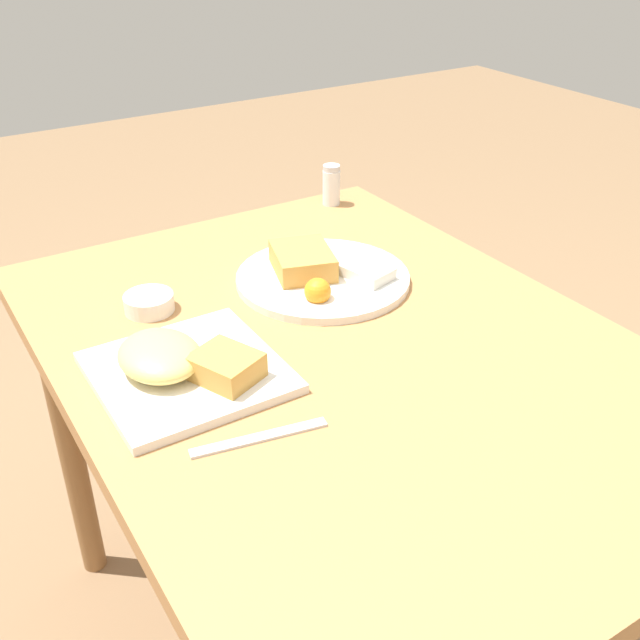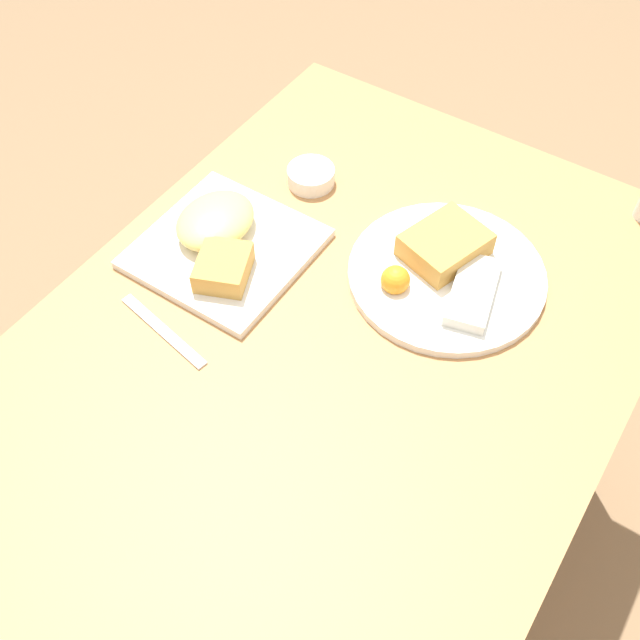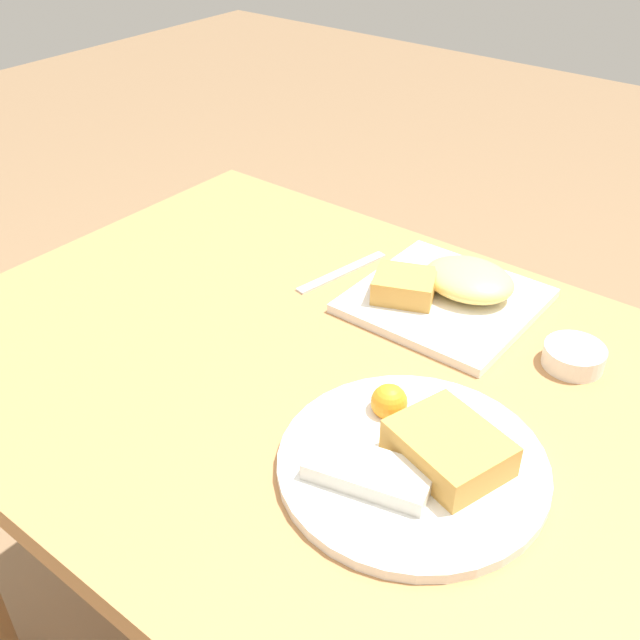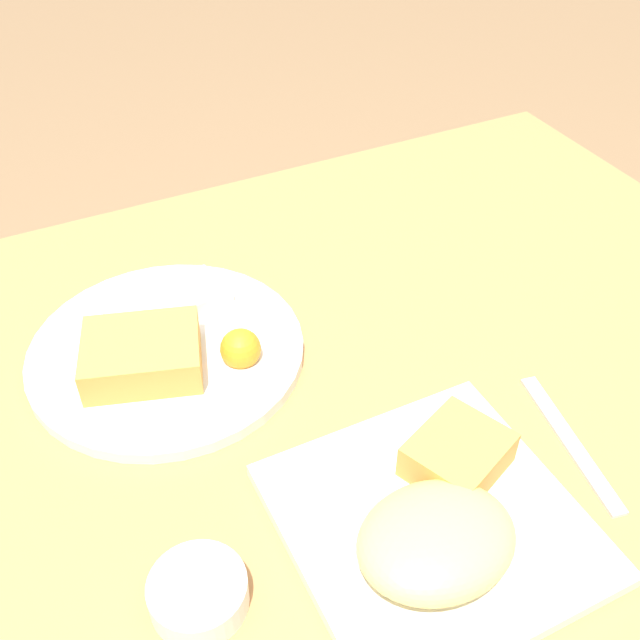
{
  "view_description": "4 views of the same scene",
  "coord_description": "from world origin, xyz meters",
  "px_view_note": "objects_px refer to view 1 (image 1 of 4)",
  "views": [
    {
      "loc": [
        0.78,
        -0.53,
        1.34
      ],
      "look_at": [
        -0.02,
        -0.03,
        0.78
      ],
      "focal_mm": 42.0,
      "sensor_mm": 36.0,
      "label": 1
    },
    {
      "loc": [
        0.54,
        0.33,
        1.6
      ],
      "look_at": [
        0.02,
        -0.01,
        0.79
      ],
      "focal_mm": 42.0,
      "sensor_mm": 36.0,
      "label": 2
    },
    {
      "loc": [
        -0.48,
        0.61,
        1.34
      ],
      "look_at": [
        0.03,
        -0.03,
        0.78
      ],
      "focal_mm": 42.0,
      "sensor_mm": 36.0,
      "label": 3
    },
    {
      "loc": [
        -0.3,
        -0.53,
        1.3
      ],
      "look_at": [
        -0.03,
        0.04,
        0.76
      ],
      "focal_mm": 42.0,
      "sensor_mm": 36.0,
      "label": 4
    }
  ],
  "objects_px": {
    "plate_square_near": "(182,365)",
    "plate_oval_far": "(321,274)",
    "sauce_ramekin": "(149,302)",
    "salt_shaker": "(331,187)",
    "butter_knife": "(259,438)"
  },
  "relations": [
    {
      "from": "plate_square_near",
      "to": "plate_oval_far",
      "type": "bearing_deg",
      "value": 114.45
    },
    {
      "from": "sauce_ramekin",
      "to": "salt_shaker",
      "type": "distance_m",
      "value": 0.55
    },
    {
      "from": "plate_square_near",
      "to": "sauce_ramekin",
      "type": "relative_size",
      "value": 3.1
    },
    {
      "from": "salt_shaker",
      "to": "butter_knife",
      "type": "height_order",
      "value": "salt_shaker"
    },
    {
      "from": "sauce_ramekin",
      "to": "salt_shaker",
      "type": "height_order",
      "value": "salt_shaker"
    },
    {
      "from": "plate_square_near",
      "to": "butter_knife",
      "type": "bearing_deg",
      "value": 9.18
    },
    {
      "from": "salt_shaker",
      "to": "sauce_ramekin",
      "type": "bearing_deg",
      "value": -64.92
    },
    {
      "from": "plate_square_near",
      "to": "salt_shaker",
      "type": "bearing_deg",
      "value": 129.74
    },
    {
      "from": "salt_shaker",
      "to": "plate_oval_far",
      "type": "bearing_deg",
      "value": -35.61
    },
    {
      "from": "butter_knife",
      "to": "salt_shaker",
      "type": "bearing_deg",
      "value": 61.51
    },
    {
      "from": "plate_square_near",
      "to": "salt_shaker",
      "type": "relative_size",
      "value": 2.88
    },
    {
      "from": "plate_square_near",
      "to": "salt_shaker",
      "type": "xyz_separation_m",
      "value": [
        -0.44,
        0.53,
        0.02
      ]
    },
    {
      "from": "plate_square_near",
      "to": "sauce_ramekin",
      "type": "xyz_separation_m",
      "value": [
        -0.21,
        0.03,
        -0.01
      ]
    },
    {
      "from": "plate_oval_far",
      "to": "butter_knife",
      "type": "height_order",
      "value": "plate_oval_far"
    },
    {
      "from": "plate_square_near",
      "to": "plate_oval_far",
      "type": "height_order",
      "value": "plate_square_near"
    }
  ]
}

